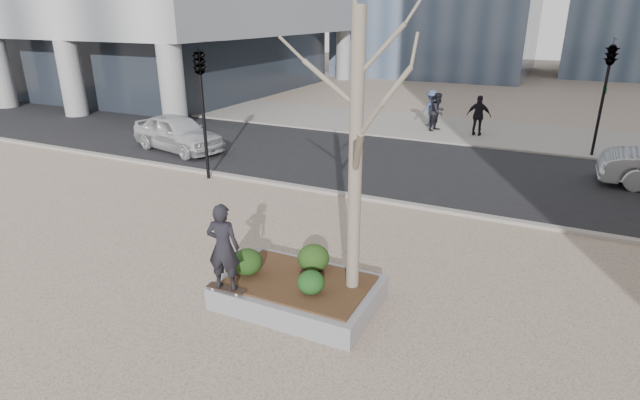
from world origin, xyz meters
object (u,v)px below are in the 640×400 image
at_px(planter, 299,292).
at_px(skateboarder, 223,247).
at_px(skateboard, 226,289).
at_px(police_car, 178,133).

height_order(planter, skateboarder, skateboarder).
bearing_deg(skateboard, police_car, 131.37).
distance_m(planter, skateboarder, 1.80).
relative_size(planter, police_car, 0.69).
height_order(skateboard, police_car, police_car).
bearing_deg(skateboarder, planter, -153.18).
relative_size(skateboard, skateboarder, 0.46).
xyz_separation_m(planter, skateboard, (-1.07, -0.88, 0.26)).
bearing_deg(police_car, planter, -116.52).
bearing_deg(skateboarder, police_car, -58.06).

